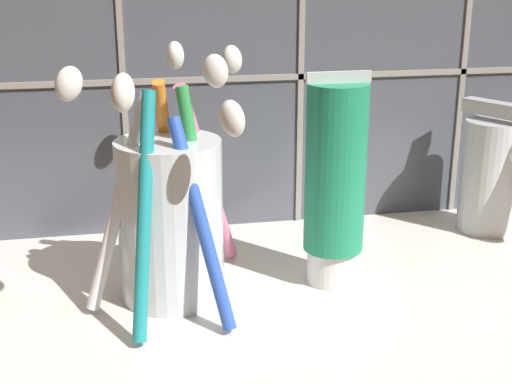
# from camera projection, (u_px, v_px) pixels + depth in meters

# --- Properties ---
(sink_counter) EXTENTS (0.61, 0.33, 0.02)m
(sink_counter) POSITION_uv_depth(u_px,v_px,m) (332.00, 312.00, 0.51)
(sink_counter) COLOR silver
(sink_counter) RESTS_ON ground
(tile_wall_backsplash) EXTENTS (0.71, 0.02, 0.40)m
(tile_wall_backsplash) POSITION_uv_depth(u_px,v_px,m) (282.00, 19.00, 0.61)
(tile_wall_backsplash) COLOR #4C515B
(tile_wall_backsplash) RESTS_ON ground
(toothbrush_cup) EXTENTS (0.14, 0.17, 0.18)m
(toothbrush_cup) POSITION_uv_depth(u_px,v_px,m) (171.00, 213.00, 0.50)
(toothbrush_cup) COLOR silver
(toothbrush_cup) RESTS_ON sink_counter
(toothpaste_tube) EXTENTS (0.05, 0.04, 0.16)m
(toothpaste_tube) POSITION_uv_depth(u_px,v_px,m) (335.00, 182.00, 0.51)
(toothpaste_tube) COLOR white
(toothpaste_tube) RESTS_ON sink_counter
(sink_faucet) EXTENTS (0.07, 0.11, 0.12)m
(sink_faucet) POSITION_uv_depth(u_px,v_px,m) (498.00, 171.00, 0.62)
(sink_faucet) COLOR silver
(sink_faucet) RESTS_ON sink_counter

